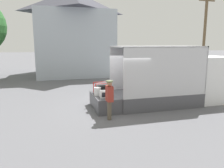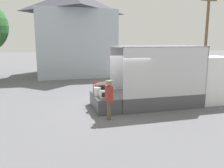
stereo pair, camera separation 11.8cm
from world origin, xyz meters
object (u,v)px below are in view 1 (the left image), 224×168
(microwave, at_px, (105,94))
(worker_person, at_px, (109,96))
(box_truck, at_px, (186,84))
(utility_pole, at_px, (205,34))
(portable_generator, at_px, (102,89))
(orange_bucket, at_px, (98,91))

(microwave, height_order, worker_person, worker_person)
(box_truck, distance_m, utility_pole, 13.07)
(box_truck, distance_m, portable_generator, 4.53)
(portable_generator, xyz_separation_m, worker_person, (-0.15, -1.99, 0.11))
(microwave, relative_size, portable_generator, 0.67)
(orange_bucket, bearing_deg, worker_person, -83.98)
(box_truck, relative_size, utility_pole, 0.80)
(microwave, bearing_deg, box_truck, 5.66)
(utility_pole, bearing_deg, microwave, -142.46)
(microwave, xyz_separation_m, orange_bucket, (-0.27, 0.45, 0.04))
(box_truck, xyz_separation_m, portable_generator, (-4.51, 0.43, -0.13))
(box_truck, bearing_deg, utility_pole, 48.50)
(portable_generator, relative_size, orange_bucket, 1.95)
(microwave, xyz_separation_m, portable_generator, (0.04, 0.88, 0.05))
(worker_person, height_order, utility_pole, utility_pole)
(microwave, relative_size, orange_bucket, 1.32)
(box_truck, bearing_deg, portable_generator, 174.58)
(microwave, bearing_deg, utility_pole, 37.54)
(microwave, height_order, orange_bucket, orange_bucket)
(microwave, bearing_deg, orange_bucket, 121.45)
(portable_generator, xyz_separation_m, utility_pole, (12.92, 9.08, 3.25))
(box_truck, relative_size, orange_bucket, 16.73)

